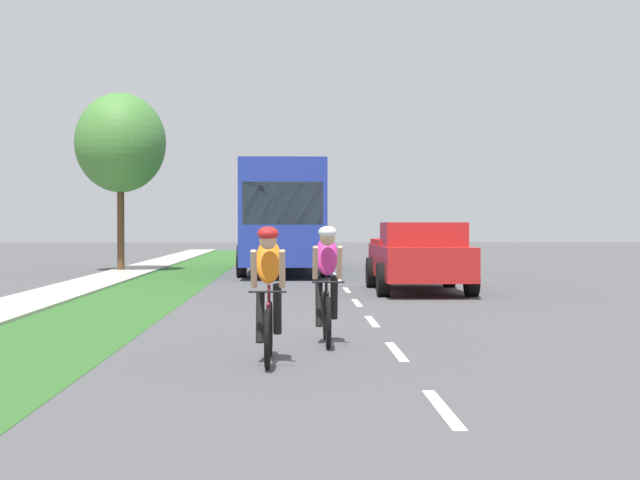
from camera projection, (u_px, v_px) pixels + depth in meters
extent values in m
plane|color=#4C4C4F|center=(347.00, 291.00, 23.03)|extent=(120.00, 120.00, 0.00)
cube|color=#2D6026|center=(149.00, 291.00, 22.90)|extent=(2.39, 70.00, 0.01)
cube|color=#B2ADA3|center=(66.00, 291.00, 22.85)|extent=(1.55, 70.00, 0.10)
cube|color=white|center=(442.00, 408.00, 8.37)|extent=(0.12, 1.80, 0.01)
cube|color=white|center=(396.00, 351.00, 12.11)|extent=(0.12, 1.80, 0.01)
cube|color=white|center=(372.00, 321.00, 15.84)|extent=(0.12, 1.80, 0.01)
cube|color=white|center=(357.00, 303.00, 19.57)|extent=(0.12, 1.80, 0.01)
cube|color=white|center=(347.00, 290.00, 23.30)|extent=(0.12, 1.80, 0.01)
cube|color=white|center=(339.00, 281.00, 27.03)|extent=(0.12, 1.80, 0.01)
cube|color=white|center=(334.00, 274.00, 30.76)|extent=(0.12, 1.80, 0.01)
cube|color=white|center=(329.00, 268.00, 34.49)|extent=(0.12, 1.80, 0.01)
cube|color=white|center=(326.00, 264.00, 38.23)|extent=(0.12, 1.80, 0.01)
cube|color=white|center=(323.00, 260.00, 41.96)|extent=(0.12, 1.80, 0.01)
cube|color=white|center=(320.00, 257.00, 45.69)|extent=(0.12, 1.80, 0.01)
cube|color=white|center=(318.00, 255.00, 49.42)|extent=(0.12, 1.80, 0.01)
cube|color=white|center=(316.00, 253.00, 53.15)|extent=(0.12, 1.80, 0.01)
torus|color=black|center=(270.00, 329.00, 11.64)|extent=(0.06, 0.68, 0.68)
torus|color=black|center=(267.00, 339.00, 10.60)|extent=(0.06, 0.68, 0.68)
cylinder|color=maroon|center=(268.00, 319.00, 11.01)|extent=(0.04, 0.59, 0.43)
cylinder|color=maroon|center=(269.00, 308.00, 11.29)|extent=(0.04, 0.04, 0.55)
cylinder|color=maroon|center=(268.00, 290.00, 11.06)|extent=(0.03, 0.55, 0.03)
cylinder|color=black|center=(267.00, 292.00, 10.61)|extent=(0.42, 0.02, 0.02)
ellipsoid|color=orange|center=(269.00, 261.00, 11.12)|extent=(0.30, 0.54, 0.63)
sphere|color=tan|center=(268.00, 241.00, 10.84)|extent=(0.20, 0.20, 0.20)
ellipsoid|color=red|center=(268.00, 234.00, 10.84)|extent=(0.24, 0.28, 0.16)
cylinder|color=tan|center=(254.00, 269.00, 10.84)|extent=(0.07, 0.26, 0.45)
cylinder|color=tan|center=(282.00, 269.00, 10.85)|extent=(0.07, 0.26, 0.45)
cylinder|color=black|center=(260.00, 317.00, 11.21)|extent=(0.10, 0.30, 0.60)
cylinder|color=black|center=(277.00, 309.00, 11.16)|extent=(0.10, 0.25, 0.61)
torus|color=black|center=(325.00, 315.00, 13.40)|extent=(0.06, 0.68, 0.68)
torus|color=black|center=(328.00, 323.00, 12.36)|extent=(0.06, 0.68, 0.68)
cylinder|color=black|center=(327.00, 306.00, 12.78)|extent=(0.04, 0.59, 0.43)
cylinder|color=black|center=(326.00, 297.00, 13.05)|extent=(0.04, 0.04, 0.55)
cylinder|color=black|center=(327.00, 281.00, 12.82)|extent=(0.03, 0.55, 0.03)
cylinder|color=black|center=(328.00, 282.00, 12.37)|extent=(0.42, 0.02, 0.02)
ellipsoid|color=#CC2D8C|center=(327.00, 256.00, 12.88)|extent=(0.30, 0.54, 0.63)
sphere|color=tan|center=(327.00, 238.00, 12.60)|extent=(0.20, 0.20, 0.20)
ellipsoid|color=white|center=(327.00, 232.00, 12.60)|extent=(0.24, 0.28, 0.16)
cylinder|color=tan|center=(315.00, 263.00, 12.60)|extent=(0.07, 0.26, 0.45)
cylinder|color=tan|center=(340.00, 263.00, 12.61)|extent=(0.07, 0.26, 0.45)
cylinder|color=black|center=(319.00, 305.00, 12.97)|extent=(0.10, 0.30, 0.60)
cylinder|color=black|center=(334.00, 297.00, 12.93)|extent=(0.10, 0.25, 0.61)
cube|color=red|center=(418.00, 261.00, 22.75)|extent=(1.96, 5.10, 0.76)
cube|color=red|center=(423.00, 236.00, 21.98)|extent=(1.80, 1.78, 0.64)
cube|color=#1E2833|center=(427.00, 238.00, 21.26)|extent=(1.67, 0.08, 0.52)
cube|color=red|center=(377.00, 248.00, 23.74)|extent=(0.08, 2.80, 0.40)
cube|color=red|center=(449.00, 247.00, 23.79)|extent=(0.08, 2.80, 0.40)
cube|color=red|center=(406.00, 246.00, 25.26)|extent=(1.80, 0.08, 0.40)
cylinder|color=black|center=(383.00, 279.00, 21.20)|extent=(0.26, 0.76, 0.76)
cylinder|color=black|center=(472.00, 279.00, 21.26)|extent=(0.26, 0.76, 0.76)
cylinder|color=black|center=(372.00, 272.00, 24.26)|extent=(0.26, 0.76, 0.76)
cylinder|color=black|center=(449.00, 272.00, 24.31)|extent=(0.26, 0.76, 0.76)
cube|color=#23389E|center=(284.00, 214.00, 32.56)|extent=(2.50, 11.60, 3.10)
cube|color=#1E2833|center=(284.00, 202.00, 32.56)|extent=(2.52, 10.67, 0.64)
cube|color=#1E2833|center=(283.00, 203.00, 26.79)|extent=(2.25, 0.06, 1.20)
cylinder|color=black|center=(242.00, 261.00, 28.78)|extent=(0.28, 0.96, 0.96)
cylinder|color=black|center=(325.00, 261.00, 28.86)|extent=(0.28, 0.96, 0.96)
cylinder|color=black|center=(252.00, 254.00, 35.74)|extent=(0.28, 0.96, 0.96)
cylinder|color=black|center=(319.00, 254.00, 35.81)|extent=(0.28, 0.96, 0.96)
cylinder|color=brown|center=(121.00, 225.00, 32.48)|extent=(0.24, 0.24, 3.12)
ellipsoid|color=#478438|center=(120.00, 143.00, 32.43)|extent=(3.05, 3.05, 3.35)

